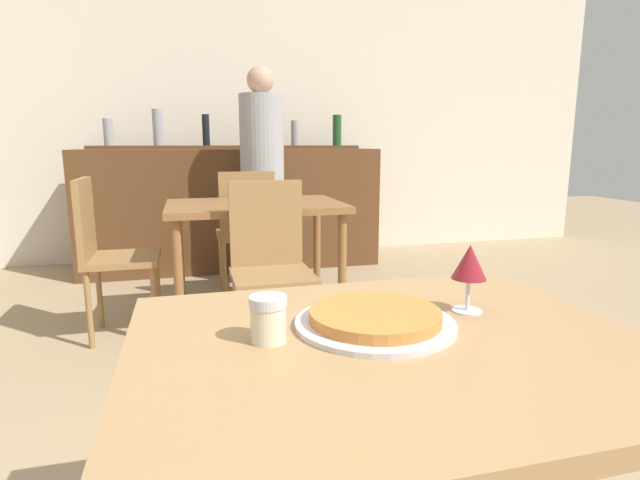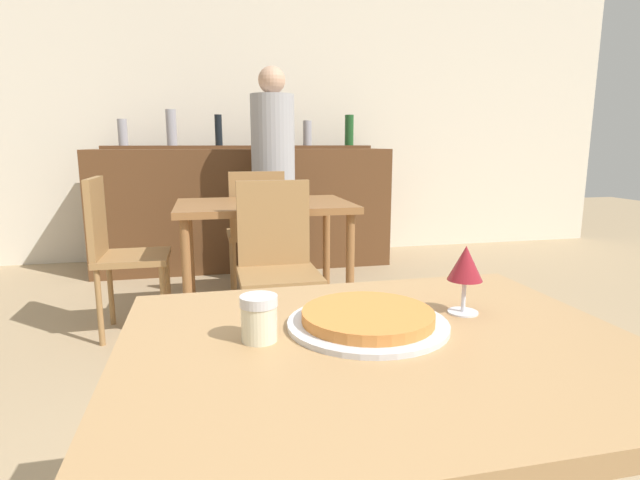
{
  "view_description": "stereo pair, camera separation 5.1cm",
  "coord_description": "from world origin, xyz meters",
  "px_view_note": "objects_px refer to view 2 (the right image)",
  "views": [
    {
      "loc": [
        -0.38,
        -0.88,
        1.11
      ],
      "look_at": [
        -0.0,
        0.55,
        0.82
      ],
      "focal_mm": 28.0,
      "sensor_mm": 36.0,
      "label": 1
    },
    {
      "loc": [
        -0.33,
        -0.89,
        1.11
      ],
      "look_at": [
        -0.0,
        0.55,
        0.82
      ],
      "focal_mm": 28.0,
      "sensor_mm": 36.0,
      "label": 2
    }
  ],
  "objects_px": {
    "cheese_shaker": "(259,318)",
    "person_standing": "(273,168)",
    "chair_far_side_back": "(256,226)",
    "chair_far_side_front": "(277,258)",
    "chair_far_side_left": "(117,245)",
    "pizza_tray": "(368,319)",
    "wine_glass": "(465,265)"
  },
  "relations": [
    {
      "from": "cheese_shaker",
      "to": "person_standing",
      "type": "distance_m",
      "value": 3.04
    },
    {
      "from": "chair_far_side_back",
      "to": "person_standing",
      "type": "distance_m",
      "value": 0.6
    },
    {
      "from": "chair_far_side_front",
      "to": "chair_far_side_left",
      "type": "bearing_deg",
      "value": 148.4
    },
    {
      "from": "chair_far_side_back",
      "to": "pizza_tray",
      "type": "distance_m",
      "value": 2.57
    },
    {
      "from": "chair_far_side_left",
      "to": "cheese_shaker",
      "type": "distance_m",
      "value": 2.16
    },
    {
      "from": "person_standing",
      "to": "wine_glass",
      "type": "relative_size",
      "value": 10.63
    },
    {
      "from": "cheese_shaker",
      "to": "person_standing",
      "type": "xyz_separation_m",
      "value": [
        0.43,
        3.01,
        0.14
      ]
    },
    {
      "from": "cheese_shaker",
      "to": "pizza_tray",
      "type": "bearing_deg",
      "value": 6.02
    },
    {
      "from": "chair_far_side_left",
      "to": "cheese_shaker",
      "type": "xyz_separation_m",
      "value": [
        0.61,
        -2.06,
        0.24
      ]
    },
    {
      "from": "pizza_tray",
      "to": "chair_far_side_back",
      "type": "bearing_deg",
      "value": 89.76
    },
    {
      "from": "chair_far_side_front",
      "to": "pizza_tray",
      "type": "xyz_separation_m",
      "value": [
        -0.01,
        -1.51,
        0.21
      ]
    },
    {
      "from": "chair_far_side_back",
      "to": "pizza_tray",
      "type": "bearing_deg",
      "value": 89.76
    },
    {
      "from": "chair_far_side_front",
      "to": "chair_far_side_left",
      "type": "distance_m",
      "value": 1.0
    },
    {
      "from": "chair_far_side_front",
      "to": "person_standing",
      "type": "distance_m",
      "value": 1.53
    },
    {
      "from": "pizza_tray",
      "to": "chair_far_side_left",
      "type": "bearing_deg",
      "value": 112.43
    },
    {
      "from": "pizza_tray",
      "to": "cheese_shaker",
      "type": "distance_m",
      "value": 0.24
    },
    {
      "from": "chair_far_side_left",
      "to": "person_standing",
      "type": "bearing_deg",
      "value": -47.68
    },
    {
      "from": "chair_far_side_left",
      "to": "pizza_tray",
      "type": "distance_m",
      "value": 2.21
    },
    {
      "from": "pizza_tray",
      "to": "person_standing",
      "type": "bearing_deg",
      "value": 86.26
    },
    {
      "from": "chair_far_side_back",
      "to": "person_standing",
      "type": "xyz_separation_m",
      "value": [
        0.18,
        0.42,
        0.38
      ]
    },
    {
      "from": "chair_far_side_front",
      "to": "pizza_tray",
      "type": "relative_size",
      "value": 2.67
    },
    {
      "from": "chair_far_side_front",
      "to": "cheese_shaker",
      "type": "relative_size",
      "value": 9.95
    },
    {
      "from": "chair_far_side_left",
      "to": "chair_far_side_back",
      "type": "bearing_deg",
      "value": -58.4
    },
    {
      "from": "wine_glass",
      "to": "chair_far_side_front",
      "type": "bearing_deg",
      "value": 98.92
    },
    {
      "from": "chair_far_side_back",
      "to": "pizza_tray",
      "type": "relative_size",
      "value": 2.67
    },
    {
      "from": "chair_far_side_left",
      "to": "cheese_shaker",
      "type": "height_order",
      "value": "chair_far_side_left"
    },
    {
      "from": "chair_far_side_back",
      "to": "cheese_shaker",
      "type": "distance_m",
      "value": 2.61
    },
    {
      "from": "chair_far_side_left",
      "to": "wine_glass",
      "type": "bearing_deg",
      "value": -151.57
    },
    {
      "from": "pizza_tray",
      "to": "person_standing",
      "type": "distance_m",
      "value": 2.99
    },
    {
      "from": "chair_far_side_left",
      "to": "pizza_tray",
      "type": "height_order",
      "value": "chair_far_side_left"
    },
    {
      "from": "chair_far_side_front",
      "to": "chair_far_side_left",
      "type": "height_order",
      "value": "same"
    },
    {
      "from": "chair_far_side_back",
      "to": "person_standing",
      "type": "bearing_deg",
      "value": -113.71
    }
  ]
}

